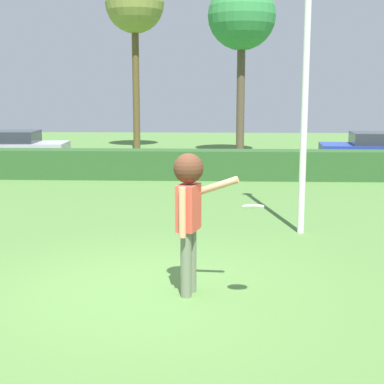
# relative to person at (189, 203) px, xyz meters

# --- Properties ---
(ground_plane) EXTENTS (60.00, 60.00, 0.00)m
(ground_plane) POSITION_rel_person_xyz_m (-0.49, 0.05, -1.18)
(ground_plane) COLOR #527D3B
(person) EXTENTS (0.83, 0.55, 1.81)m
(person) POSITION_rel_person_xyz_m (0.00, 0.00, 0.00)
(person) COLOR #69745B
(person) RESTS_ON ground
(frisbee) EXTENTS (0.26, 0.26, 0.11)m
(frisbee) POSITION_rel_person_xyz_m (0.76, -0.44, 0.05)
(frisbee) COLOR white
(lamppost) EXTENTS (0.24, 0.24, 6.93)m
(lamppost) POSITION_rel_person_xyz_m (1.89, 3.33, 2.60)
(lamppost) COLOR silver
(lamppost) RESTS_ON ground
(hedge_row) EXTENTS (26.20, 0.90, 0.86)m
(hedge_row) POSITION_rel_person_xyz_m (-0.49, 9.90, -0.75)
(hedge_row) COLOR #2C5527
(hedge_row) RESTS_ON ground
(parked_car_silver) EXTENTS (4.31, 2.05, 1.25)m
(parked_car_silver) POSITION_rel_person_xyz_m (-6.97, 12.39, -0.50)
(parked_car_silver) COLOR #B7B7BC
(parked_car_silver) RESTS_ON ground
(bare_elm_tree) EXTENTS (2.57, 2.57, 7.67)m
(bare_elm_tree) POSITION_rel_person_xyz_m (-3.29, 18.72, 5.10)
(bare_elm_tree) COLOR brown
(bare_elm_tree) RESTS_ON ground
(oak_tree) EXTENTS (2.71, 2.71, 6.93)m
(oak_tree) POSITION_rel_person_xyz_m (1.29, 16.67, 4.31)
(oak_tree) COLOR brown
(oak_tree) RESTS_ON ground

